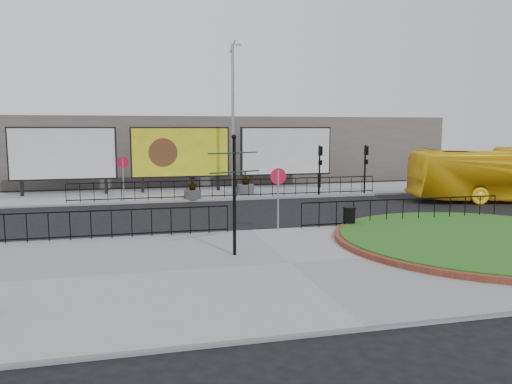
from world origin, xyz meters
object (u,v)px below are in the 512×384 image
object	(u,v)px
bus	(509,175)
litter_bin	(349,218)
billboard_mid	(181,153)
planter_b	(192,191)
planter_c	(245,186)
lamp_post	(233,117)
fingerpost_sign	(234,183)

from	to	relation	value
bus	litter_bin	bearing A→B (deg)	127.39
billboard_mid	litter_bin	bearing A→B (deg)	-68.20
billboard_mid	litter_bin	size ratio (longest dim) A/B	7.19
bus	planter_b	world-z (taller)	bus
planter_c	planter_b	bearing A→B (deg)	-155.19
billboard_mid	bus	distance (m)	19.44
litter_bin	lamp_post	bearing A→B (deg)	101.79
lamp_post	planter_c	bearing A→B (deg)	0.00
fingerpost_sign	lamp_post	bearing A→B (deg)	58.99
lamp_post	bus	xyz separation A→B (m)	(14.66, -6.07, -3.30)
lamp_post	fingerpost_sign	distance (m)	15.17
billboard_mid	fingerpost_sign	size ratio (longest dim) A/B	1.62
billboard_mid	bus	size ratio (longest dim) A/B	0.57
planter_c	litter_bin	bearing A→B (deg)	-81.82
planter_c	bus	bearing A→B (deg)	-23.59
fingerpost_sign	bus	distance (m)	19.59
litter_bin	planter_b	xyz separation A→B (m)	(-5.13, 10.00, 0.01)
bus	planter_b	xyz separation A→B (m)	(-17.37, 4.47, -0.96)
lamp_post	fingerpost_sign	bearing A→B (deg)	-101.23
planter_b	planter_c	xyz separation A→B (m)	(3.46, 1.60, 0.00)
billboard_mid	planter_b	bearing A→B (deg)	-85.20
planter_b	planter_c	size ratio (longest dim) A/B	0.96
litter_bin	billboard_mid	bearing A→B (deg)	111.80
lamp_post	fingerpost_sign	size ratio (longest dim) A/B	2.42
fingerpost_sign	bus	world-z (taller)	fingerpost_sign
litter_bin	bus	world-z (taller)	bus
fingerpost_sign	litter_bin	size ratio (longest dim) A/B	4.43
litter_bin	bus	size ratio (longest dim) A/B	0.08
billboard_mid	litter_bin	xyz separation A→B (m)	(5.43, -13.57, -2.04)
fingerpost_sign	planter_c	xyz separation A→B (m)	(3.67, 14.69, -1.85)
billboard_mid	lamp_post	bearing A→B (deg)	-33.25
lamp_post	bus	world-z (taller)	lamp_post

